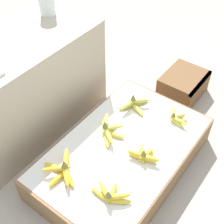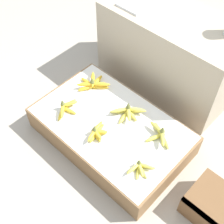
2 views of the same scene
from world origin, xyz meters
TOP-DOWN VIEW (x-y plane):
  - ground_plane at (0.00, 0.00)m, footprint 10.00×10.00m
  - display_platform at (0.00, 0.00)m, footprint 1.15×0.72m
  - back_vendor_table at (-0.08, 0.80)m, footprint 1.16×0.56m
  - wooden_crate at (0.91, 0.03)m, footprint 0.37×0.30m
  - banana_bunch_front_left at (-0.33, -0.15)m, footprint 0.14×0.24m
  - banana_bunch_front_midleft at (0.00, -0.15)m, footprint 0.12×0.20m
  - banana_bunch_front_midright at (0.41, -0.15)m, footprint 0.14×0.18m
  - banana_bunch_middle_left at (-0.36, 0.17)m, footprint 0.26×0.26m
  - banana_bunch_middle_midleft at (0.04, 0.14)m, footprint 0.23×0.22m
  - banana_bunch_middle_midright at (0.34, 0.14)m, footprint 0.24×0.20m
  - foam_tray_white at (-0.40, 0.69)m, footprint 0.22×0.21m

SIDE VIEW (x-z plane):
  - ground_plane at x=0.00m, z-range 0.00..0.00m
  - wooden_crate at x=0.91m, z-range 0.00..0.19m
  - display_platform at x=0.00m, z-range 0.00..0.21m
  - banana_bunch_front_midright at x=0.41m, z-range 0.20..0.28m
  - banana_bunch_front_midleft at x=0.00m, z-range 0.19..0.30m
  - banana_bunch_front_left at x=-0.33m, z-range 0.19..0.30m
  - banana_bunch_middle_midleft at x=0.04m, z-range 0.19..0.30m
  - banana_bunch_middle_midright at x=0.34m, z-range 0.19..0.30m
  - banana_bunch_middle_left at x=-0.36m, z-range 0.19..0.30m
  - back_vendor_table at x=-0.08m, z-range 0.00..0.70m
  - foam_tray_white at x=-0.40m, z-range 0.70..0.72m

